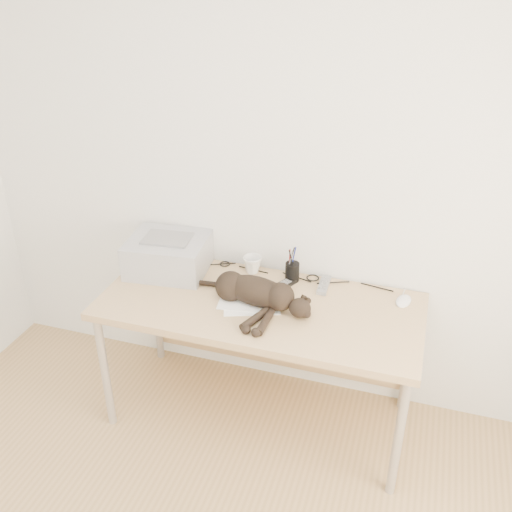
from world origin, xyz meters
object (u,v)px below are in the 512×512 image
(desk, at_px, (265,316))
(printer, at_px, (169,254))
(cat, at_px, (253,292))
(pen_cup, at_px, (292,271))
(mug, at_px, (252,265))
(mouse, at_px, (404,299))

(desk, distance_m, printer, 0.62)
(desk, relative_size, cat, 2.36)
(desk, relative_size, printer, 3.56)
(desk, xyz_separation_m, pen_cup, (0.10, 0.18, 0.19))
(desk, bearing_deg, mug, 123.68)
(cat, distance_m, pen_cup, 0.31)
(desk, height_order, pen_cup, pen_cup)
(desk, relative_size, mouse, 13.14)
(mouse, bearing_deg, desk, -156.11)
(mug, bearing_deg, printer, -165.99)
(pen_cup, bearing_deg, cat, -114.73)
(desk, relative_size, pen_cup, 8.35)
(pen_cup, relative_size, mouse, 1.57)
(mouse, bearing_deg, cat, -148.92)
(cat, bearing_deg, pen_cup, 74.75)
(mug, distance_m, mouse, 0.81)
(mug, height_order, mouse, mug)
(mouse, bearing_deg, mug, -171.53)
(printer, xyz_separation_m, pen_cup, (0.67, 0.09, -0.04))
(cat, height_order, mouse, cat)
(cat, xyz_separation_m, mouse, (0.71, 0.24, -0.05))
(mug, xyz_separation_m, mouse, (0.81, -0.05, -0.03))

